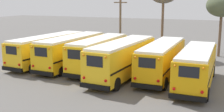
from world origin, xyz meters
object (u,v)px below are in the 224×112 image
(school_bus_1, at_px, (72,50))
(school_bus_3, at_px, (123,58))
(school_bus_4, at_px, (162,59))
(bare_tree_1, at_px, (222,6))
(utility_pole, at_px, (120,23))
(school_bus_2, at_px, (99,53))
(school_bus_0, at_px, (49,48))
(school_bus_5, at_px, (197,66))

(school_bus_1, relative_size, school_bus_3, 0.99)
(school_bus_4, xyz_separation_m, bare_tree_1, (4.22, 12.36, 4.54))
(school_bus_1, bearing_deg, utility_pole, 80.98)
(school_bus_2, xyz_separation_m, school_bus_3, (3.21, -1.65, 0.06))
(school_bus_0, relative_size, school_bus_3, 1.05)
(school_bus_2, height_order, school_bus_3, school_bus_3)
(school_bus_1, distance_m, school_bus_2, 3.22)
(school_bus_2, height_order, school_bus_4, school_bus_2)
(school_bus_4, xyz_separation_m, school_bus_5, (3.21, -1.48, -0.04))
(school_bus_4, relative_size, bare_tree_1, 1.31)
(school_bus_0, height_order, school_bus_5, school_bus_0)
(utility_pole, bearing_deg, school_bus_3, -66.93)
(school_bus_1, xyz_separation_m, school_bus_4, (9.64, -0.29, -0.03))
(school_bus_4, bearing_deg, school_bus_0, 177.23)
(utility_pole, bearing_deg, school_bus_2, -80.33)
(school_bus_5, bearing_deg, school_bus_0, 172.54)
(utility_pole, bearing_deg, bare_tree_1, 10.94)
(school_bus_4, height_order, utility_pole, utility_pole)
(school_bus_0, bearing_deg, school_bus_5, -7.46)
(school_bus_3, bearing_deg, school_bus_0, 167.58)
(bare_tree_1, bearing_deg, school_bus_2, -131.08)
(school_bus_2, distance_m, utility_pole, 10.21)
(school_bus_2, relative_size, school_bus_3, 0.91)
(school_bus_2, xyz_separation_m, school_bus_4, (6.43, -0.14, -0.03))
(school_bus_2, bearing_deg, bare_tree_1, 48.92)
(school_bus_2, xyz_separation_m, utility_pole, (-1.68, 9.83, 2.18))
(school_bus_3, xyz_separation_m, school_bus_5, (6.43, 0.02, -0.14))
(school_bus_0, height_order, school_bus_4, school_bus_4)
(school_bus_3, height_order, school_bus_5, school_bus_3)
(school_bus_1, height_order, school_bus_3, school_bus_3)
(school_bus_5, height_order, utility_pole, utility_pole)
(school_bus_1, relative_size, school_bus_4, 1.03)
(school_bus_3, height_order, utility_pole, utility_pole)
(school_bus_4, bearing_deg, utility_pole, 129.09)
(school_bus_1, relative_size, school_bus_2, 1.08)
(school_bus_1, relative_size, school_bus_5, 1.07)
(school_bus_1, relative_size, utility_pole, 1.37)
(school_bus_3, bearing_deg, utility_pole, 113.07)
(school_bus_0, xyz_separation_m, school_bus_3, (9.64, -2.12, 0.12))
(bare_tree_1, bearing_deg, school_bus_1, -138.96)
(school_bus_1, height_order, school_bus_4, school_bus_1)
(school_bus_2, distance_m, school_bus_5, 9.78)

